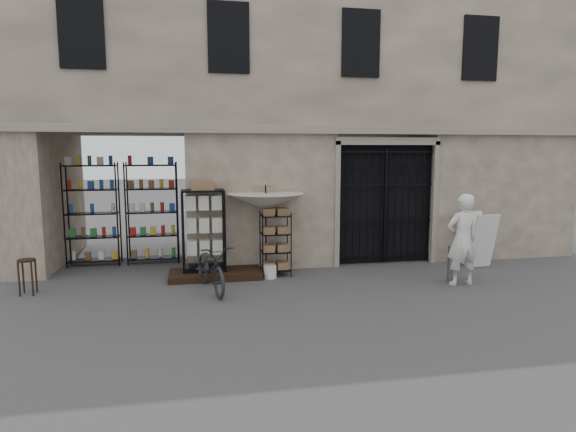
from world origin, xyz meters
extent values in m
plane|color=#242428|center=(0.00, 0.00, 0.00)|extent=(80.00, 80.00, 0.00)
cube|color=tan|center=(0.00, 4.00, 4.50)|extent=(14.00, 4.00, 9.00)
cube|color=black|center=(-4.50, 2.80, 1.50)|extent=(3.00, 1.70, 3.00)
cube|color=black|center=(-4.55, 3.30, 1.25)|extent=(2.70, 0.50, 2.50)
cube|color=black|center=(1.75, 2.28, 1.50)|extent=(2.50, 0.06, 3.00)
cube|color=black|center=(1.75, 2.12, 1.45)|extent=(0.05, 0.05, 2.80)
cube|color=black|center=(-2.40, 1.55, 0.07)|extent=(2.00, 0.90, 0.15)
cube|color=black|center=(-2.63, 1.69, 0.20)|extent=(0.92, 0.59, 0.10)
cube|color=silver|center=(-2.64, 1.41, 1.04)|extent=(0.83, 0.05, 1.66)
cube|color=silver|center=(-2.63, 1.69, 0.94)|extent=(0.77, 0.43, 1.39)
cube|color=olive|center=(-2.63, 1.69, 1.98)|extent=(0.51, 0.40, 0.20)
cube|color=black|center=(-1.07, 1.50, 0.72)|extent=(0.71, 0.58, 1.44)
cube|color=olive|center=(-1.07, 1.50, 0.67)|extent=(0.60, 0.47, 1.08)
cylinder|color=black|center=(-1.26, 1.67, 1.01)|extent=(0.04, 0.04, 2.02)
imported|color=beige|center=(-1.26, 1.67, 1.75)|extent=(1.69, 1.71, 1.36)
cylinder|color=silver|center=(-1.22, 1.28, 0.13)|extent=(0.34, 0.34, 0.27)
imported|color=black|center=(-2.52, 0.58, 0.00)|extent=(0.85, 1.08, 1.82)
cylinder|color=black|center=(-6.02, 0.96, 0.68)|extent=(0.41, 0.41, 0.03)
cube|color=black|center=(-6.02, 0.96, 0.34)|extent=(0.32, 0.32, 0.68)
cylinder|color=slate|center=(2.53, 0.29, 0.39)|extent=(0.15, 0.15, 0.77)
imported|color=silver|center=(2.60, 0.02, 0.00)|extent=(0.81, 1.95, 0.46)
cube|color=silver|center=(3.84, 1.16, 0.67)|extent=(0.63, 0.35, 1.29)
cube|color=silver|center=(3.81, 1.56, 0.67)|extent=(0.63, 0.35, 1.29)
camera|label=1|loc=(-2.76, -8.88, 2.78)|focal=30.00mm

